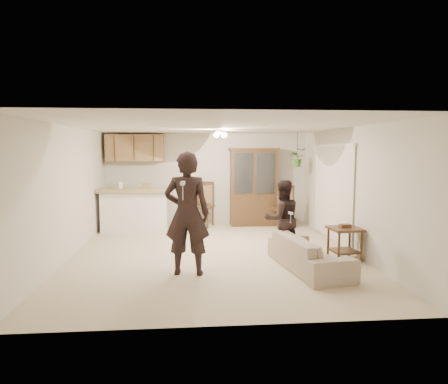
{
  "coord_description": "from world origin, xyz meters",
  "views": [
    {
      "loc": [
        -0.45,
        -7.71,
        2.06
      ],
      "look_at": [
        0.24,
        0.4,
        1.19
      ],
      "focal_mm": 32.0,
      "sensor_mm": 36.0,
      "label": 1
    }
  ],
  "objects": [
    {
      "name": "sofa",
      "position": [
        1.57,
        -1.14,
        0.37
      ],
      "size": [
        1.01,
        1.96,
        0.73
      ],
      "primitive_type": "imported",
      "rotation": [
        0.0,
        0.0,
        1.73
      ],
      "color": "beige",
      "rests_on": "floor"
    },
    {
      "name": "chair_hutch_right",
      "position": [
        1.97,
        2.59,
        0.32
      ],
      "size": [
        0.61,
        0.61,
        1.13
      ],
      "rotation": [
        0.0,
        0.0,
        3.39
      ],
      "color": "#342213",
      "rests_on": "floor"
    },
    {
      "name": "bar_top",
      "position": [
        -1.85,
        2.35,
        1.05
      ],
      "size": [
        1.75,
        0.7,
        0.08
      ],
      "primitive_type": "cube",
      "color": "tan",
      "rests_on": "breakfast_bar"
    },
    {
      "name": "plant_cord",
      "position": [
        2.3,
        2.4,
        2.17
      ],
      "size": [
        0.01,
        0.01,
        0.65
      ],
      "primitive_type": "cylinder",
      "color": "black",
      "rests_on": "ceiling"
    },
    {
      "name": "wall_back",
      "position": [
        0.0,
        3.25,
        1.25
      ],
      "size": [
        5.5,
        0.02,
        2.5
      ],
      "primitive_type": "cube",
      "color": "beige",
      "rests_on": "ground"
    },
    {
      "name": "adult",
      "position": [
        -0.51,
        -1.24,
        0.9
      ],
      "size": [
        0.7,
        0.51,
        1.8
      ],
      "primitive_type": "imported",
      "rotation": [
        0.0,
        0.0,
        3.02
      ],
      "color": "black",
      "rests_on": "floor"
    },
    {
      "name": "floor",
      "position": [
        0.0,
        0.0,
        0.0
      ],
      "size": [
        6.5,
        6.5,
        0.0
      ],
      "primitive_type": "plane",
      "color": "#BDB18F",
      "rests_on": "ground"
    },
    {
      "name": "chair_bar",
      "position": [
        -1.31,
        2.61,
        0.27
      ],
      "size": [
        0.47,
        0.47,
        0.95
      ],
      "rotation": [
        0.0,
        0.0,
        0.14
      ],
      "color": "#342213",
      "rests_on": "floor"
    },
    {
      "name": "upper_cabinets",
      "position": [
        -1.9,
        3.07,
        2.1
      ],
      "size": [
        1.5,
        0.34,
        0.7
      ],
      "primitive_type": "cube",
      "color": "olive",
      "rests_on": "wall_back"
    },
    {
      "name": "vertical_blinds",
      "position": [
        2.71,
        0.9,
        1.1
      ],
      "size": [
        0.06,
        2.3,
        2.1
      ],
      "primitive_type": null,
      "color": "beige",
      "rests_on": "wall_right"
    },
    {
      "name": "child",
      "position": [
        1.28,
        -0.36,
        0.68
      ],
      "size": [
        0.75,
        0.64,
        1.35
      ],
      "primitive_type": "imported",
      "rotation": [
        0.0,
        0.0,
        3.35
      ],
      "color": "black",
      "rests_on": "floor"
    },
    {
      "name": "side_table",
      "position": [
        2.42,
        -0.61,
        0.32
      ],
      "size": [
        0.61,
        0.61,
        0.68
      ],
      "rotation": [
        0.0,
        0.0,
        0.1
      ],
      "color": "#342213",
      "rests_on": "floor"
    },
    {
      "name": "ceiling",
      "position": [
        0.0,
        0.0,
        2.5
      ],
      "size": [
        5.5,
        6.5,
        0.02
      ],
      "primitive_type": "cube",
      "color": "silver",
      "rests_on": "wall_back"
    },
    {
      "name": "breakfast_bar",
      "position": [
        -1.85,
        2.35,
        0.5
      ],
      "size": [
        1.6,
        0.55,
        1.0
      ],
      "primitive_type": "cube",
      "color": "white",
      "rests_on": "floor"
    },
    {
      "name": "wall_front",
      "position": [
        0.0,
        -3.25,
        1.25
      ],
      "size": [
        5.5,
        0.02,
        2.5
      ],
      "primitive_type": "cube",
      "color": "beige",
      "rests_on": "ground"
    },
    {
      "name": "controller_adult",
      "position": [
        -0.57,
        -1.71,
        1.55
      ],
      "size": [
        0.07,
        0.18,
        0.05
      ],
      "primitive_type": "cube",
      "rotation": [
        0.0,
        0.0,
        3.02
      ],
      "color": "white",
      "rests_on": "adult"
    },
    {
      "name": "controller_child",
      "position": [
        1.36,
        -0.7,
        0.91
      ],
      "size": [
        0.07,
        0.13,
        0.04
      ],
      "primitive_type": "cube",
      "rotation": [
        0.0,
        0.0,
        3.35
      ],
      "color": "white",
      "rests_on": "child"
    },
    {
      "name": "chair_hutch_left",
      "position": [
        -0.13,
        2.86,
        0.34
      ],
      "size": [
        0.69,
        0.69,
        1.2
      ],
      "rotation": [
        0.0,
        0.0,
        -0.39
      ],
      "color": "#342213",
      "rests_on": "floor"
    },
    {
      "name": "hanging_plant",
      "position": [
        2.3,
        2.4,
        1.85
      ],
      "size": [
        0.43,
        0.37,
        0.48
      ],
      "primitive_type": "imported",
      "color": "#2B5A24",
      "rests_on": "ceiling"
    },
    {
      "name": "china_hutch",
      "position": [
        1.25,
        2.96,
        1.04
      ],
      "size": [
        1.34,
        0.53,
        2.1
      ],
      "rotation": [
        0.0,
        0.0,
        -0.01
      ],
      "color": "#342213",
      "rests_on": "floor"
    },
    {
      "name": "wall_right",
      "position": [
        2.75,
        0.0,
        1.25
      ],
      "size": [
        0.02,
        6.5,
        2.5
      ],
      "primitive_type": "cube",
      "color": "beige",
      "rests_on": "ground"
    },
    {
      "name": "ceiling_fixture",
      "position": [
        0.2,
        1.2,
        2.4
      ],
      "size": [
        0.36,
        0.36,
        0.2
      ],
      "primitive_type": null,
      "color": "#FFF2BF",
      "rests_on": "ceiling"
    },
    {
      "name": "wall_left",
      "position": [
        -2.75,
        0.0,
        1.25
      ],
      "size": [
        0.02,
        6.5,
        2.5
      ],
      "primitive_type": "cube",
      "color": "beige",
      "rests_on": "ground"
    }
  ]
}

